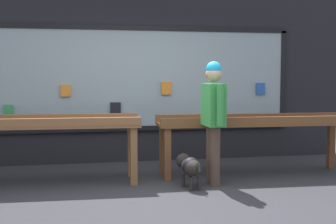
{
  "coord_description": "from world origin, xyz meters",
  "views": [
    {
      "loc": [
        -1.02,
        -5.46,
        1.47
      ],
      "look_at": [
        0.24,
        0.76,
        0.96
      ],
      "focal_mm": 50.0,
      "sensor_mm": 36.0,
      "label": 1
    }
  ],
  "objects_px": {
    "display_table_left": "(33,129)",
    "person_browsing": "(213,113)",
    "display_table_right": "(254,126)",
    "small_dog": "(189,166)"
  },
  "relations": [
    {
      "from": "display_table_left",
      "to": "person_browsing",
      "type": "height_order",
      "value": "person_browsing"
    },
    {
      "from": "display_table_left",
      "to": "person_browsing",
      "type": "relative_size",
      "value": 1.76
    },
    {
      "from": "display_table_right",
      "to": "small_dog",
      "type": "bearing_deg",
      "value": -150.65
    },
    {
      "from": "display_table_left",
      "to": "small_dog",
      "type": "height_order",
      "value": "display_table_left"
    },
    {
      "from": "person_browsing",
      "to": "small_dog",
      "type": "bearing_deg",
      "value": 108.75
    },
    {
      "from": "display_table_left",
      "to": "display_table_right",
      "type": "bearing_deg",
      "value": 0.05
    },
    {
      "from": "display_table_left",
      "to": "display_table_right",
      "type": "distance_m",
      "value": 3.13
    },
    {
      "from": "display_table_right",
      "to": "person_browsing",
      "type": "bearing_deg",
      "value": -146.67
    },
    {
      "from": "person_browsing",
      "to": "display_table_left",
      "type": "bearing_deg",
      "value": 77.08
    },
    {
      "from": "display_table_right",
      "to": "small_dog",
      "type": "distance_m",
      "value": 1.37
    }
  ]
}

